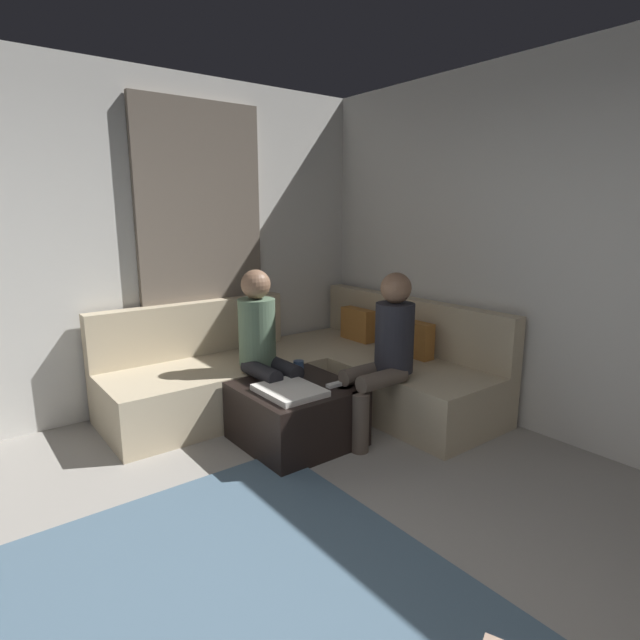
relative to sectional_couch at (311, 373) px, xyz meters
The scene contains 9 objects.
wall_left 2.33m from the sectional_couch, 114.60° to the right, with size 0.12×6.00×2.70m, color silver.
curtain_panel 1.36m from the sectional_couch, 142.74° to the right, with size 0.06×1.10×2.50m, color #726659.
sectional_couch is the anchor object (origin of this frame).
ottoman 0.71m from the sectional_couch, 45.02° to the right, with size 0.76×0.76×0.42m, color black.
folded_blanket 0.88m from the sectional_couch, 45.96° to the right, with size 0.44×0.36×0.04m, color white.
coffee_mug 0.47m from the sectional_couch, 48.84° to the right, with size 0.08×0.08×0.10m, color #334C72.
game_remote 0.75m from the sectional_couch, 22.45° to the right, with size 0.05×0.15×0.02m, color white.
person_on_couch_back 0.89m from the sectional_couch, ahead, with size 0.30×0.60×1.20m.
person_on_couch_side 0.68m from the sectional_couch, 74.70° to the right, with size 0.60×0.30×1.20m.
Camera 1 is at (1.21, -0.56, 1.63)m, focal length 28.52 mm.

